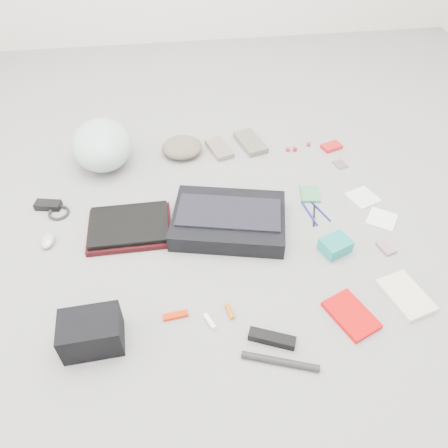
{
  "coord_description": "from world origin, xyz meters",
  "views": [
    {
      "loc": [
        -0.17,
        -1.26,
        1.31
      ],
      "look_at": [
        0.0,
        0.0,
        0.05
      ],
      "focal_mm": 35.0,
      "sensor_mm": 36.0,
      "label": 1
    }
  ],
  "objects": [
    {
      "name": "ground_plane",
      "position": [
        0.0,
        0.0,
        0.0
      ],
      "size": [
        4.0,
        4.0,
        0.0
      ],
      "primitive_type": "plane",
      "color": "gray"
    },
    {
      "name": "messenger_bag",
      "position": [
        0.02,
        0.03,
        0.04
      ],
      "size": [
        0.53,
        0.43,
        0.08
      ],
      "primitive_type": "cube",
      "rotation": [
        0.0,
        0.0,
        -0.23
      ],
      "color": "black",
      "rests_on": "ground_plane"
    },
    {
      "name": "bag_flap",
      "position": [
        0.02,
        0.03,
        0.08
      ],
      "size": [
        0.46,
        0.28,
        0.01
      ],
      "primitive_type": "cube",
      "rotation": [
        0.0,
        0.0,
        -0.23
      ],
      "color": "black",
      "rests_on": "messenger_bag"
    },
    {
      "name": "laptop_sleeve",
      "position": [
        -0.39,
        0.07,
        0.01
      ],
      "size": [
        0.35,
        0.26,
        0.02
      ],
      "primitive_type": "cube",
      "rotation": [
        0.0,
        0.0,
        0.0
      ],
      "color": "black",
      "rests_on": "ground_plane"
    },
    {
      "name": "laptop",
      "position": [
        -0.39,
        0.07,
        0.03
      ],
      "size": [
        0.32,
        0.24,
        0.02
      ],
      "primitive_type": "cube",
      "rotation": [
        0.0,
        0.0,
        0.0
      ],
      "color": "black",
      "rests_on": "laptop_sleeve"
    },
    {
      "name": "bike_helmet",
      "position": [
        -0.52,
        0.56,
        0.11
      ],
      "size": [
        0.33,
        0.39,
        0.21
      ],
      "primitive_type": "ellipsoid",
      "rotation": [
        0.0,
        0.0,
        0.13
      ],
      "color": "silver",
      "rests_on": "ground_plane"
    },
    {
      "name": "beanie",
      "position": [
        -0.13,
        0.59,
        0.04
      ],
      "size": [
        0.22,
        0.21,
        0.07
      ],
      "primitive_type": "ellipsoid",
      "rotation": [
        0.0,
        0.0,
        0.06
      ],
      "color": "#695E4E",
      "rests_on": "ground_plane"
    },
    {
      "name": "mitten_left",
      "position": [
        0.06,
        0.58,
        0.01
      ],
      "size": [
        0.14,
        0.2,
        0.03
      ],
      "primitive_type": "cube",
      "rotation": [
        0.0,
        0.0,
        0.29
      ],
      "color": "gray",
      "rests_on": "ground_plane"
    },
    {
      "name": "mitten_right",
      "position": [
        0.22,
        0.61,
        0.02
      ],
      "size": [
        0.16,
        0.23,
        0.03
      ],
      "primitive_type": "cube",
      "rotation": [
        0.0,
        0.0,
        0.28
      ],
      "color": "#6F6759",
      "rests_on": "ground_plane"
    },
    {
      "name": "power_brick",
      "position": [
        -0.75,
        0.26,
        0.02
      ],
      "size": [
        0.12,
        0.07,
        0.03
      ],
      "primitive_type": "cube",
      "rotation": [
        0.0,
        0.0,
        -0.21
      ],
      "color": "black",
      "rests_on": "ground_plane"
    },
    {
      "name": "cable_coil",
      "position": [
        -0.7,
        0.21,
        0.01
      ],
      "size": [
        0.12,
        0.12,
        0.01
      ],
      "primitive_type": "torus",
      "rotation": [
        0.0,
        0.0,
        -0.38
      ],
      "color": "black",
      "rests_on": "ground_plane"
    },
    {
      "name": "mouse",
      "position": [
        -0.72,
        0.04,
        0.02
      ],
      "size": [
        0.06,
        0.09,
        0.03
      ],
      "primitive_type": "ellipsoid",
      "rotation": [
        0.0,
        0.0,
        -0.07
      ],
      "color": "#B4B5B6",
      "rests_on": "ground_plane"
    },
    {
      "name": "camera_bag",
      "position": [
        -0.5,
        -0.45,
        0.06
      ],
      "size": [
        0.2,
        0.15,
        0.13
      ],
      "primitive_type": "cube",
      "rotation": [
        0.0,
        0.0,
        0.05
      ],
      "color": "black",
      "rests_on": "ground_plane"
    },
    {
      "name": "multitool",
      "position": [
        -0.23,
        -0.39,
        0.01
      ],
      "size": [
        0.09,
        0.03,
        0.01
      ],
      "primitive_type": "cube",
      "rotation": [
        0.0,
        0.0,
        0.11
      ],
      "color": "red",
      "rests_on": "ground_plane"
    },
    {
      "name": "toiletry_tube_white",
      "position": [
        -0.11,
        -0.43,
        0.01
      ],
      "size": [
        0.04,
        0.07,
        0.02
      ],
      "primitive_type": "cylinder",
      "rotation": [
        1.57,
        0.0,
        0.41
      ],
      "color": "white",
      "rests_on": "ground_plane"
    },
    {
      "name": "toiletry_tube_orange",
      "position": [
        -0.03,
        -0.4,
        0.01
      ],
      "size": [
        0.03,
        0.06,
        0.02
      ],
      "primitive_type": "cylinder",
      "rotation": [
        1.57,
        0.0,
        0.22
      ],
      "color": "#C85C0C",
      "rests_on": "ground_plane"
    },
    {
      "name": "u_lock",
      "position": [
        0.09,
        -0.53,
        0.02
      ],
      "size": [
        0.16,
        0.1,
        0.03
      ],
      "primitive_type": "cube",
      "rotation": [
        0.0,
        0.0,
        -0.4
      ],
      "color": "black",
      "rests_on": "ground_plane"
    },
    {
      "name": "bike_pump",
      "position": [
        0.1,
        -0.61,
        0.01
      ],
      "size": [
        0.25,
        0.11,
        0.02
      ],
      "primitive_type": "cylinder",
      "rotation": [
        0.0,
        1.57,
        -0.34
      ],
      "color": "black",
      "rests_on": "ground_plane"
    },
    {
      "name": "book_red",
      "position": [
        0.39,
        -0.47,
        0.01
      ],
      "size": [
        0.18,
        0.22,
        0.02
      ],
      "primitive_type": "cube",
      "rotation": [
        0.0,
        0.0,
        0.39
      ],
      "color": "red",
      "rests_on": "ground_plane"
    },
    {
      "name": "book_white",
      "position": [
        0.61,
        -0.42,
        0.01
      ],
      "size": [
        0.18,
        0.22,
        0.02
      ],
      "primitive_type": "cube",
      "rotation": [
        0.0,
        0.0,
        0.27
      ],
      "color": "beige",
      "rests_on": "ground_plane"
    },
    {
      "name": "notepad",
      "position": [
        0.42,
        0.18,
        0.01
      ],
      "size": [
        0.1,
        0.12,
        0.01
      ],
      "primitive_type": "cube",
      "rotation": [
        0.0,
        0.0,
        -0.14
      ],
      "color": "#3A864E",
      "rests_on": "ground_plane"
    },
    {
      "name": "pen_blue",
      "position": [
        0.39,
        0.06,
        0.0
      ],
      "size": [
        0.04,
        0.16,
        0.01
      ],
      "primitive_type": "cylinder",
      "rotation": [
        1.57,
        0.0,
        0.17
      ],
      "color": "navy",
      "rests_on": "ground_plane"
    },
    {
      "name": "pen_black",
      "position": [
        0.4,
        0.05,
        0.0
      ],
      "size": [
        0.05,
        0.13,
        0.01
      ],
      "primitive_type": "cylinder",
      "rotation": [
        1.57,
        0.0,
        -0.31
      ],
      "color": "black",
      "rests_on": "ground_plane"
    },
    {
      "name": "pen_navy",
      "position": [
        0.44,
        0.07,
        0.0
      ],
      "size": [
        0.05,
        0.13,
        0.01
      ],
      "primitive_type": "cylinder",
      "rotation": [
        1.57,
        0.0,
        0.34
      ],
      "color": "navy",
      "rests_on": "ground_plane"
    },
    {
      "name": "accordion_wallet",
      "position": [
        0.43,
        -0.16,
        0.03
      ],
      "size": [
        0.14,
        0.12,
        0.06
      ],
      "primitive_type": "cube",
      "rotation": [
        0.0,
        0.0,
        0.39
      ],
      "color": "teal",
      "rests_on": "ground_plane"
    },
    {
      "name": "card_deck",
      "position": [
        0.64,
        -0.18,
        0.01
      ],
      "size": [
        0.07,
        0.08,
        0.01
      ],
      "primitive_type": "cube",
      "rotation": [
        0.0,
        0.0,
        0.27
      ],
      "color": "gray",
      "rests_on": "ground_plane"
    },
    {
      "name": "napkin_top",
      "position": [
        0.66,
        0.13,
        0.0
      ],
      "size": [
        0.15,
        0.15,
        0.01
      ],
      "primitive_type": "cube",
      "rotation": [
        0.0,
        0.0,
        0.36
      ],
      "color": "silver",
      "rests_on": "ground_plane"
    },
    {
      "name": "napkin_bottom",
      "position": [
        0.69,
        -0.02,
        0.0
      ],
      "size": [
        0.16,
        0.16,
        0.01
      ],
      "primitive_type": "cube",
      "rotation": [
        0.0,
        0.0,
        0.94
      ],
      "color": "white",
      "rests_on": "ground_plane"
    },
    {
      "name": "lollipop_a",
      "position": [
        0.4,
        0.54,
        0.01
      ],
      "size": [
        0.03,
        0.03,
        0.02
      ],
      "primitive_type": "sphere",
      "rotation": [
        0.0,
        0.0,
        0.2
      ],
      "color": "red",
      "rests_on": "ground_plane"
    },
    {
      "name": "lollipop_b",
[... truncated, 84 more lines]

